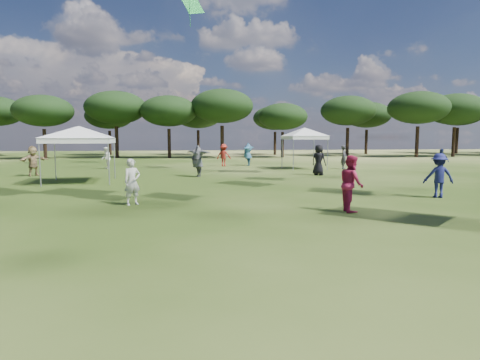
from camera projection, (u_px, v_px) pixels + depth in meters
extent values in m
cylinder|color=black|center=(45.00, 144.00, 42.24)|extent=(0.36, 0.36, 3.14)
ellipsoid|color=black|center=(43.00, 111.00, 41.88)|extent=(6.11, 6.11, 3.29)
cylinder|color=black|center=(117.00, 142.00, 44.63)|extent=(0.40, 0.40, 3.46)
ellipsoid|color=black|center=(116.00, 108.00, 44.23)|extent=(6.73, 6.73, 3.63)
cylinder|color=black|center=(169.00, 143.00, 44.23)|extent=(0.37, 0.37, 3.21)
ellipsoid|color=black|center=(169.00, 111.00, 43.86)|extent=(6.24, 6.24, 3.36)
cylinder|color=black|center=(222.00, 142.00, 44.52)|extent=(0.41, 0.41, 3.56)
ellipsoid|color=black|center=(222.00, 106.00, 44.10)|extent=(6.91, 6.91, 3.73)
cylinder|color=black|center=(282.00, 145.00, 45.77)|extent=(0.33, 0.33, 2.88)
ellipsoid|color=black|center=(283.00, 117.00, 45.44)|extent=(5.60, 5.60, 3.02)
cylinder|color=black|center=(347.00, 142.00, 49.30)|extent=(0.39, 0.39, 3.44)
ellipsoid|color=black|center=(348.00, 111.00, 48.90)|extent=(6.69, 6.69, 3.60)
cylinder|color=black|center=(417.00, 142.00, 46.31)|extent=(0.40, 0.40, 3.53)
ellipsoid|color=black|center=(419.00, 108.00, 45.89)|extent=(6.86, 6.86, 3.70)
cylinder|color=black|center=(454.00, 142.00, 47.34)|extent=(0.40, 0.40, 3.47)
ellipsoid|color=black|center=(455.00, 109.00, 46.94)|extent=(6.74, 6.74, 3.63)
cylinder|color=black|center=(110.00, 143.00, 51.77)|extent=(0.36, 0.36, 3.11)
ellipsoid|color=black|center=(109.00, 116.00, 51.41)|extent=(6.05, 6.05, 3.26)
cylinder|color=black|center=(198.00, 142.00, 52.45)|extent=(0.37, 0.37, 3.20)
ellipsoid|color=black|center=(198.00, 115.00, 52.08)|extent=(6.21, 6.21, 3.35)
cylinder|color=black|center=(275.00, 143.00, 52.58)|extent=(0.34, 0.34, 2.99)
ellipsoid|color=black|center=(275.00, 118.00, 52.24)|extent=(5.81, 5.81, 3.13)
cylinder|color=black|center=(366.00, 142.00, 54.61)|extent=(0.38, 0.38, 3.31)
ellipsoid|color=black|center=(367.00, 115.00, 54.23)|extent=(6.43, 6.43, 3.47)
cylinder|color=black|center=(457.00, 141.00, 56.73)|extent=(0.42, 0.42, 3.64)
ellipsoid|color=black|center=(458.00, 112.00, 56.30)|extent=(7.06, 7.06, 3.81)
cylinder|color=gray|center=(40.00, 163.00, 18.43)|extent=(0.06, 0.06, 2.16)
cylinder|color=gray|center=(109.00, 163.00, 19.07)|extent=(0.06, 0.06, 2.16)
cylinder|color=gray|center=(55.00, 160.00, 21.37)|extent=(0.06, 0.06, 2.16)
cylinder|color=gray|center=(114.00, 159.00, 22.02)|extent=(0.06, 0.06, 2.16)
cube|color=silver|center=(80.00, 141.00, 20.12)|extent=(3.46, 3.46, 0.25)
pyramid|color=silver|center=(79.00, 126.00, 20.04)|extent=(6.49, 6.49, 0.60)
cylinder|color=gray|center=(293.00, 154.00, 27.52)|extent=(0.06, 0.06, 2.30)
cylinder|color=gray|center=(328.00, 153.00, 28.03)|extent=(0.06, 0.06, 2.30)
cylinder|color=gray|center=(282.00, 152.00, 29.97)|extent=(0.06, 0.06, 2.30)
cylinder|color=gray|center=(314.00, 152.00, 30.48)|extent=(0.06, 0.06, 2.30)
cube|color=silver|center=(304.00, 138.00, 28.88)|extent=(2.87, 2.87, 0.25)
pyramid|color=silver|center=(304.00, 128.00, 28.80)|extent=(5.44, 5.44, 0.60)
imported|color=#9A1940|center=(351.00, 183.00, 12.24)|extent=(0.74, 0.91, 1.74)
imported|color=#2A5B7E|center=(248.00, 154.00, 32.29)|extent=(1.57, 2.28, 1.83)
imported|color=navy|center=(441.00, 161.00, 25.10)|extent=(0.81, 0.98, 1.57)
imported|color=#8E734D|center=(33.00, 161.00, 23.61)|extent=(1.54, 1.56, 1.79)
imported|color=navy|center=(439.00, 176.00, 15.12)|extent=(1.20, 0.86, 1.68)
imported|color=#2B2A2E|center=(344.00, 157.00, 28.89)|extent=(0.66, 0.74, 1.70)
imported|color=beige|center=(132.00, 182.00, 13.50)|extent=(0.68, 0.62, 1.56)
imported|color=white|center=(106.00, 158.00, 28.83)|extent=(0.80, 0.92, 1.59)
imported|color=#414145|center=(198.00, 161.00, 23.17)|extent=(1.74, 2.20, 1.82)
imported|color=maroon|center=(224.00, 155.00, 31.57)|extent=(1.28, 1.01, 1.74)
imported|color=black|center=(319.00, 160.00, 24.14)|extent=(1.04, 1.06, 1.84)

